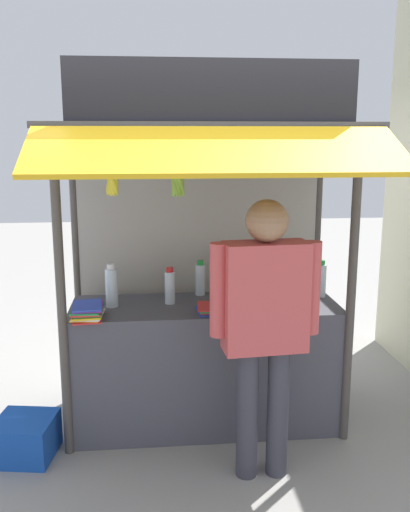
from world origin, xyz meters
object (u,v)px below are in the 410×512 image
water_bottle_far_left (170,287)px  water_bottle_center (200,279)px  water_bottle_left (269,279)px  magazine_stack_rear_center (213,309)px  banana_bunch_inner_right (113,184)px  water_bottle_right (321,280)px  vendor_person (265,315)px  water_bottle_back_left (112,287)px  magazine_stack_back_right (87,312)px  banana_bunch_inner_left (178,183)px  water_bottle_front_right (289,276)px  plastic_crate (25,438)px

water_bottle_far_left → water_bottle_center: (0.23, 0.20, -0.00)m
water_bottle_left → magazine_stack_rear_center: 0.53m
water_bottle_center → banana_bunch_inner_right: 1.17m
water_bottle_far_left → water_bottle_center: bearing=40.7°
water_bottle_center → water_bottle_right: (0.88, -0.14, 0.01)m
water_bottle_center → vendor_person: 0.98m
water_bottle_far_left → water_bottle_back_left: bearing=-175.1°
water_bottle_center → banana_bunch_inner_right: banana_bunch_inner_right is taller
water_bottle_center → magazine_stack_back_right: 0.92m
water_bottle_right → magazine_stack_rear_center: size_ratio=1.11×
water_bottle_left → water_bottle_far_left: size_ratio=1.17×
water_bottle_back_left → magazine_stack_rear_center: bearing=-14.8°
water_bottle_right → banana_bunch_inner_left: size_ratio=0.89×
water_bottle_front_right → water_bottle_back_left: size_ratio=0.95×
water_bottle_far_left → magazine_stack_rear_center: water_bottle_far_left is taller
magazine_stack_rear_center → banana_bunch_inner_right: bearing=-157.7°
water_bottle_far_left → water_bottle_right: water_bottle_right is taller
water_bottle_right → vendor_person: bearing=-126.1°
banana_bunch_inner_right → vendor_person: size_ratio=0.17×
water_bottle_front_right → magazine_stack_rear_center: size_ratio=1.17×
magazine_stack_rear_center → water_bottle_right: bearing=18.3°
magazine_stack_rear_center → banana_bunch_inner_left: banana_bunch_inner_left is taller
water_bottle_center → magazine_stack_back_right: size_ratio=0.92×
water_bottle_back_left → banana_bunch_inner_left: (0.44, -0.44, 0.75)m
water_bottle_center → vendor_person: (0.30, -0.94, 0.01)m
water_bottle_center → water_bottle_front_right: size_ratio=0.90×
water_bottle_right → magazine_stack_back_right: (-1.66, -0.34, -0.08)m
water_bottle_center → water_bottle_right: water_bottle_right is taller
water_bottle_right → banana_bunch_inner_right: (-1.45, -0.53, 0.75)m
water_bottle_left → banana_bunch_inner_right: (-1.07, -0.53, 0.74)m
water_bottle_right → magazine_stack_back_right: bearing=-168.5°
water_bottle_far_left → magazine_stack_rear_center: (0.28, -0.22, -0.10)m
magazine_stack_back_right → plastic_crate: size_ratio=0.77×
banana_bunch_inner_left → water_bottle_left: bearing=37.9°
banana_bunch_inner_left → water_bottle_right: bearing=26.4°
water_bottle_center → water_bottle_right: bearing=-9.2°
water_bottle_center → magazine_stack_rear_center: 0.43m
water_bottle_front_right → magazine_stack_rear_center: (-0.62, -0.38, -0.12)m
water_bottle_far_left → magazine_stack_back_right: 0.62m
water_bottle_far_left → water_bottle_center: size_ratio=1.00×
banana_bunch_inner_right → magazine_stack_back_right: bearing=136.2°
water_bottle_right → plastic_crate: (-2.08, -0.45, -0.90)m
vendor_person → plastic_crate: vendor_person is taller
water_bottle_far_left → water_bottle_center: 0.31m
water_bottle_right → banana_bunch_inner_right: size_ratio=0.92×
vendor_person → magazine_stack_rear_center: bearing=110.7°
magazine_stack_back_right → vendor_person: 1.17m
water_bottle_far_left → banana_bunch_inner_left: bearing=-85.3°
water_bottle_back_left → vendor_person: (0.93, -0.70, -0.01)m
banana_bunch_inner_left → plastic_crate: 1.94m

